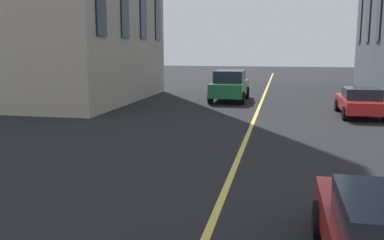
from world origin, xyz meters
TOP-DOWN VIEW (x-y plane):
  - lane_centre_line at (20.00, 0.00)m, footprint 80.00×0.16m
  - car_red_parked_a at (25.86, -4.90)m, footprint 4.40×1.95m
  - car_green_oncoming at (30.43, 1.96)m, footprint 4.70×2.14m

SIDE VIEW (x-z plane):
  - lane_centre_line at x=20.00m, z-range 0.00..0.01m
  - car_red_parked_a at x=25.86m, z-range 0.02..1.39m
  - car_green_oncoming at x=30.43m, z-range 0.03..1.91m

